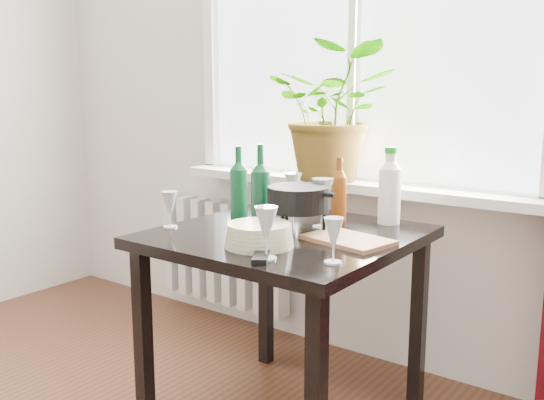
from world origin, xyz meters
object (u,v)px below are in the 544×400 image
Objects in this scene: bottle_amber at (339,189)px; wineglass_front_left at (170,209)px; wine_bottle_right at (261,185)px; tv_remote at (261,256)px; cutting_board at (348,240)px; wineglass_front_right at (266,233)px; fondue_pot at (298,210)px; wineglass_back_center at (322,203)px; radiator at (223,253)px; cleaning_bottle at (390,185)px; wine_bottle_left at (239,183)px; potted_plant at (334,112)px; table at (286,256)px; wineglass_back_left at (293,193)px; wineglass_far_right at (333,240)px; plate_stack at (259,235)px.

wineglass_front_left is at bearing -132.13° from bottle_amber.
wine_bottle_right reaches higher than bottle_amber.
tv_remote is 0.53× the size of cutting_board.
wineglass_front_right is 0.66× the size of fondue_pot.
wine_bottle_right is at bearing -126.43° from bottle_amber.
bottle_amber is at bearing 96.59° from wineglass_back_center.
cleaning_bottle is (1.09, -0.29, 0.51)m from radiator.
bottle_amber is 0.87× the size of cutting_board.
wine_bottle_right is 1.08× the size of cutting_board.
wine_bottle_left reaches higher than bottle_amber.
potted_plant is (0.71, -0.07, 0.76)m from radiator.
radiator is 0.94× the size of table.
wineglass_back_left reaches higher than table.
wine_bottle_right is (0.72, -0.61, 0.51)m from radiator.
bottle_amber is 1.50× the size of wineglass_front_right.
cleaning_bottle is 0.37m from cutting_board.
wineglass_far_right is 0.49× the size of cutting_board.
wineglass_far_right is 0.46m from wineglass_back_center.
table is 0.27m from cutting_board.
tv_remote is (0.08, -0.60, -0.12)m from bottle_amber.
cleaning_bottle is at bearing 41.39° from wineglass_front_left.
cleaning_bottle reaches higher than wineglass_back_center.
potted_plant is 0.99m from wineglass_front_right.
tv_remote is at bearing -82.28° from bottle_amber.
potted_plant reaches higher than wineglass_front_right.
wineglass_back_left reaches higher than cutting_board.
wineglass_far_right is 1.01× the size of wineglass_front_left.
wine_bottle_left is 0.68m from wineglass_far_right.
wineglass_front_left is at bearing 167.07° from wineglass_front_right.
bottle_amber is at bearing 99.60° from wineglass_front_right.
potted_plant is 4.28× the size of wineglass_front_left.
wineglass_front_right is 0.58× the size of cutting_board.
fondue_pot is at bearing 89.37° from plate_stack.
radiator is 1.05m from potted_plant.
wine_bottle_left is 1.28× the size of plate_stack.
radiator is at bearing 150.27° from cutting_board.
wineglass_front_left is (-0.45, -0.33, -0.03)m from wineglass_back_center.
wineglass_far_right is 0.38m from fondue_pot.
wineglass_back_center is at bearing 27.40° from wine_bottle_right.
radiator is 1.18m from fondue_pot.
bottle_amber is 1.78× the size of wineglass_front_left.
radiator is 1.07m from wine_bottle_right.
cutting_board is (-0.09, 0.24, -0.06)m from wineglass_far_right.
wineglass_back_left is 0.53m from wineglass_front_left.
wineglass_far_right is at bearing -70.22° from cutting_board.
wineglass_back_center reaches higher than wineglass_back_left.
wineglass_far_right reaches higher than radiator.
wine_bottle_left is (0.59, -0.58, 0.51)m from radiator.
wineglass_front_right is (1.01, -0.96, 0.44)m from radiator.
fondue_pot reaches higher than tv_remote.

